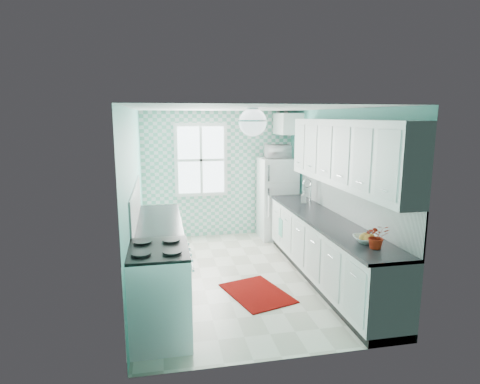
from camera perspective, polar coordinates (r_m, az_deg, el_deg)
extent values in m
cube|color=silver|center=(6.26, 0.00, -11.85)|extent=(3.00, 4.40, 0.02)
cube|color=white|center=(5.78, 0.00, 11.88)|extent=(3.00, 4.40, 0.02)
cube|color=#65CBBB|center=(8.04, -3.08, 2.53)|extent=(3.00, 0.02, 2.50)
cube|color=#65CBBB|center=(3.81, 6.53, -6.78)|extent=(3.00, 0.02, 2.50)
cube|color=#65CBBB|center=(5.80, -14.81, -1.01)|extent=(0.02, 4.40, 2.50)
cube|color=#65CBBB|center=(6.36, 13.47, 0.07)|extent=(0.02, 4.40, 2.50)
cube|color=#6ABEA0|center=(8.02, -3.06, 2.51)|extent=(3.00, 0.01, 2.50)
cube|color=white|center=(7.92, -5.57, 4.56)|extent=(1.04, 0.05, 1.44)
cube|color=white|center=(7.90, -5.55, 4.54)|extent=(0.90, 0.02, 1.30)
cube|color=white|center=(6.00, 14.84, -1.15)|extent=(0.02, 3.60, 0.51)
cube|color=white|center=(5.73, -14.60, -1.69)|extent=(0.02, 2.15, 0.51)
cube|color=white|center=(5.66, 14.66, 5.38)|extent=(0.33, 3.20, 0.90)
cube|color=white|center=(7.89, 6.78, 9.61)|extent=(0.40, 0.74, 0.40)
cylinder|color=silver|center=(5.00, 1.82, 11.72)|extent=(0.14, 0.14, 0.04)
cylinder|color=silver|center=(5.00, 1.82, 10.91)|extent=(0.02, 0.02, 0.12)
sphere|color=white|center=(5.00, 1.81, 9.88)|extent=(0.34, 0.34, 0.34)
cube|color=white|center=(6.08, 12.03, -8.16)|extent=(0.60, 3.60, 0.90)
cube|color=black|center=(5.94, 12.08, -3.88)|extent=(0.63, 3.60, 0.04)
cube|color=white|center=(5.92, -11.45, -8.65)|extent=(0.60, 2.15, 0.90)
cube|color=black|center=(5.79, -11.47, -4.24)|extent=(0.63, 2.15, 0.04)
cube|color=white|center=(7.97, 5.29, -0.88)|extent=(0.69, 0.66, 1.59)
cube|color=silver|center=(7.59, 6.05, 1.34)|extent=(0.68, 0.01, 0.02)
cube|color=silver|center=(7.47, 4.09, 2.70)|extent=(0.03, 0.03, 0.30)
cube|color=silver|center=(7.57, 4.03, -1.49)|extent=(0.03, 0.03, 0.54)
cube|color=white|center=(4.55, -11.48, -13.95)|extent=(0.66, 0.84, 0.99)
cube|color=black|center=(4.36, -11.73, -8.00)|extent=(0.66, 0.84, 0.03)
cube|color=black|center=(4.53, -7.17, -13.06)|extent=(0.01, 0.55, 0.33)
cube|color=silver|center=(6.97, 8.52, -1.59)|extent=(0.53, 0.45, 0.12)
cylinder|color=silver|center=(7.00, 10.04, 0.08)|extent=(0.02, 0.02, 0.30)
torus|color=silver|center=(6.94, 9.52, 1.60)|extent=(0.16, 0.02, 0.16)
cube|color=#660002|center=(5.67, 2.44, -14.18)|extent=(0.96, 1.16, 0.02)
cube|color=#4FA699|center=(7.06, 5.81, -5.06)|extent=(0.03, 0.21, 0.31)
imported|color=white|center=(4.94, 17.54, -6.45)|extent=(0.34, 0.34, 0.07)
imported|color=#AF102F|center=(4.73, 18.89, -5.98)|extent=(0.30, 0.28, 0.28)
imported|color=#86ABBD|center=(6.93, 9.05, -0.68)|extent=(0.11, 0.12, 0.20)
imported|color=white|center=(7.84, 5.41, 5.76)|extent=(0.47, 0.32, 0.26)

